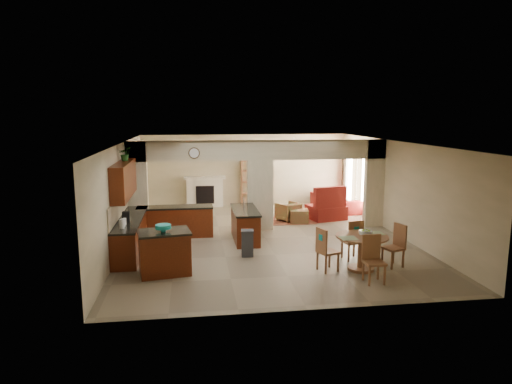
{
  "coord_description": "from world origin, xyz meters",
  "views": [
    {
      "loc": [
        -2.07,
        -12.77,
        3.61
      ],
      "look_at": [
        -0.22,
        0.3,
        1.33
      ],
      "focal_mm": 32.0,
      "sensor_mm": 36.0,
      "label": 1
    }
  ],
  "objects": [
    {
      "name": "glazed_door",
      "position": [
        3.97,
        3.15,
        1.05
      ],
      "size": [
        0.02,
        0.7,
        2.1
      ],
      "primitive_type": "cube",
      "color": "white",
      "rests_on": "wall_right"
    },
    {
      "name": "chair_east",
      "position": [
        2.7,
        -2.87,
        0.55
      ],
      "size": [
        0.52,
        0.52,
        1.02
      ],
      "rotation": [
        0.0,
        0.0,
        5.01
      ],
      "color": "#955633",
      "rests_on": "floor"
    },
    {
      "name": "window_b",
      "position": [
        3.97,
        4.0,
        1.2
      ],
      "size": [
        0.02,
        0.9,
        1.9
      ],
      "primitive_type": "cube",
      "color": "white",
      "rests_on": "wall_right"
    },
    {
      "name": "drape_b_left",
      "position": [
        3.93,
        3.4,
        1.2
      ],
      "size": [
        0.1,
        0.28,
        2.3
      ],
      "primitive_type": "cube",
      "color": "#391816",
      "rests_on": "wall_right"
    },
    {
      "name": "fireplace",
      "position": [
        -1.6,
        4.83,
        0.61
      ],
      "size": [
        1.6,
        0.35,
        1.2
      ],
      "color": "white",
      "rests_on": "floor"
    },
    {
      "name": "upper_cabinets",
      "position": [
        -3.82,
        -0.8,
        1.92
      ],
      "size": [
        0.35,
        2.4,
        0.9
      ],
      "primitive_type": "cube",
      "color": "#3D1407",
      "rests_on": "wall_left"
    },
    {
      "name": "ceiling_fan",
      "position": [
        1.5,
        3.0,
        2.56
      ],
      "size": [
        1.0,
        1.0,
        0.1
      ],
      "primitive_type": "cylinder",
      "color": "white",
      "rests_on": "ceiling"
    },
    {
      "name": "shelving_unit",
      "position": [
        0.35,
        4.82,
        0.9
      ],
      "size": [
        1.0,
        0.32,
        1.8
      ],
      "primitive_type": "cube",
      "color": "#955633",
      "rests_on": "floor"
    },
    {
      "name": "kitchen_counter",
      "position": [
        -3.26,
        -0.25,
        0.46
      ],
      "size": [
        2.52,
        3.29,
        1.48
      ],
      "color": "#3D1407",
      "rests_on": "floor"
    },
    {
      "name": "kitchen_island",
      "position": [
        -2.74,
        -2.63,
        0.5
      ],
      "size": [
        1.28,
        1.01,
        1.0
      ],
      "rotation": [
        0.0,
        0.0,
        0.17
      ],
      "color": "#3D1407",
      "rests_on": "floor"
    },
    {
      "name": "chair_north",
      "position": [
        1.85,
        -2.3,
        0.55
      ],
      "size": [
        0.49,
        0.49,
        1.02
      ],
      "rotation": [
        0.0,
        0.0,
        3.32
      ],
      "color": "#955633",
      "rests_on": "floor"
    },
    {
      "name": "window_a",
      "position": [
        3.97,
        2.3,
        1.2
      ],
      "size": [
        0.02,
        0.9,
        1.9
      ],
      "primitive_type": "cube",
      "color": "white",
      "rests_on": "wall_right"
    },
    {
      "name": "wall_front",
      "position": [
        0.0,
        -5.0,
        1.4
      ],
      "size": [
        8.0,
        0.0,
        8.0
      ],
      "primitive_type": "plane",
      "rotation": [
        -1.57,
        0.0,
        0.0
      ],
      "color": "beige",
      "rests_on": "floor"
    },
    {
      "name": "chair_south",
      "position": [
        1.75,
        -3.76,
        0.55
      ],
      "size": [
        0.43,
        0.44,
        1.02
      ],
      "rotation": [
        0.0,
        0.0,
        0.02
      ],
      "color": "#955633",
      "rests_on": "floor"
    },
    {
      "name": "wall_back",
      "position": [
        0.0,
        5.0,
        1.4
      ],
      "size": [
        8.0,
        0.0,
        8.0
      ],
      "primitive_type": "plane",
      "rotation": [
        1.57,
        0.0,
        0.0
      ],
      "color": "beige",
      "rests_on": "floor"
    },
    {
      "name": "drape_a_right",
      "position": [
        3.93,
        2.9,
        1.2
      ],
      "size": [
        0.1,
        0.28,
        2.3
      ],
      "primitive_type": "cube",
      "color": "#391816",
      "rests_on": "wall_right"
    },
    {
      "name": "dining_table",
      "position": [
        1.78,
        -3.02,
        0.54
      ],
      "size": [
        1.21,
        1.21,
        0.82
      ],
      "color": "#955633",
      "rests_on": "floor"
    },
    {
      "name": "sofa",
      "position": [
        3.3,
        3.68,
        0.36
      ],
      "size": [
        2.61,
        1.38,
        0.72
      ],
      "primitive_type": "imported",
      "rotation": [
        0.0,
        0.0,
        1.74
      ],
      "color": "maroon",
      "rests_on": "floor"
    },
    {
      "name": "chaise",
      "position": [
        2.5,
        2.18,
        0.24
      ],
      "size": [
        1.38,
        1.22,
        0.47
      ],
      "primitive_type": "cube",
      "rotation": [
        0.0,
        0.0,
        0.24
      ],
      "color": "maroon",
      "rests_on": "floor"
    },
    {
      "name": "partition_right_pier",
      "position": [
        3.7,
        1.0,
        1.4
      ],
      "size": [
        0.6,
        0.25,
        2.8
      ],
      "primitive_type": "cube",
      "color": "beige",
      "rests_on": "floor"
    },
    {
      "name": "wall_right",
      "position": [
        4.0,
        0.0,
        1.4
      ],
      "size": [
        0.0,
        10.0,
        10.0
      ],
      "primitive_type": "plane",
      "rotation": [
        1.57,
        0.0,
        -1.57
      ],
      "color": "beige",
      "rests_on": "floor"
    },
    {
      "name": "fruit_bowl",
      "position": [
        1.84,
        -3.09,
        0.9
      ],
      "size": [
        0.3,
        0.3,
        0.16
      ],
      "primitive_type": "cylinder",
      "color": "#76A623",
      "rests_on": "dining_table"
    },
    {
      "name": "peninsula",
      "position": [
        -0.6,
        -0.11,
        0.46
      ],
      "size": [
        0.7,
        1.85,
        0.91
      ],
      "color": "#3D1407",
      "rests_on": "floor"
    },
    {
      "name": "drape_b_right",
      "position": [
        3.93,
        4.6,
        1.2
      ],
      "size": [
        0.1,
        0.28,
        2.3
      ],
      "primitive_type": "cube",
      "color": "#391816",
      "rests_on": "wall_right"
    },
    {
      "name": "teal_bowl",
      "position": [
        -2.74,
        -2.7,
        1.08
      ],
      "size": [
        0.35,
        0.35,
        0.16
      ],
      "primitive_type": "cylinder",
      "color": "teal",
      "rests_on": "kitchen_island"
    },
    {
      "name": "chair_west",
      "position": [
        0.92,
        -2.99,
        0.55
      ],
      "size": [
        0.53,
        0.53,
        1.02
      ],
      "rotation": [
        0.0,
        0.0,
        1.89
      ],
      "color": "#955633",
      "rests_on": "floor"
    },
    {
      "name": "trash_can",
      "position": [
        -0.72,
        -1.62,
        0.32
      ],
      "size": [
        0.32,
        0.28,
        0.63
      ],
      "primitive_type": "cube",
      "rotation": [
        0.0,
        0.0,
        -0.09
      ],
      "color": "#323234",
      "rests_on": "floor"
    },
    {
      "name": "partition_header",
      "position": [
        0.0,
        1.0,
        2.5
      ],
      "size": [
        8.0,
        0.25,
        0.6
      ],
      "primitive_type": "cube",
      "color": "beige",
      "rests_on": "partition_center_pier"
    },
    {
      "name": "partition_left_pier",
      "position": [
        -3.7,
        1.0,
        1.4
      ],
      "size": [
        0.6,
        0.25,
        2.8
      ],
      "primitive_type": "cube",
      "color": "beige",
      "rests_on": "floor"
    },
    {
      "name": "rug",
      "position": [
        1.2,
        2.1,
        0.01
      ],
      "size": [
        1.6,
        1.3,
        0.01
      ],
      "primitive_type": "cube",
      "color": "brown",
      "rests_on": "floor"
    },
    {
      "name": "ottoman",
      "position": [
        1.44,
        1.79,
        0.22
      ],
      "size": [
        0.68,
        0.68,
        0.43
      ],
      "primitive_type": "cube",
      "rotation": [
        0.0,
        0.0,
        -0.16
      ],
      "color": "maroon",
      "rests_on": "floor"
    },
    {
      "name": "armchair",
      "position": [
        1.14,
        2.1,
        0.32
      ],
      "size": [
        0.93,
        0.94,
        0.63
      ],
      "primitive_type": "imported",
      "rotation": [
        0.0,
        0.0,
        3.66
      ],
      "color": "maroon",
      "rests_on": "floor"
    },
    {
      "name": "ceiling",
      "position": [
        0.0,
        0.0,
        2.8
      ],
      "size": [
        10.0,
        10.0,
        0.0
      ],
      "primitive_type": "plane",
      "rotation": [
        3.14,
        0.0,
        0.0
      ],
      "color": "white",
      "rests_on": "wall_back"
    },
    {
      "name": "plant",
      "position": [
        -3.82,
        -0.34,
        2.56
      ],
      "size": [
        0.41,
        0.38,
        0.37
      ],
      "primitive_type": "imported",
      "rotation": [
        0.0,
        0.0,
        0.34
      ],
      "color": "#1D4813",
      "rests_on": "upper_cabinets"
    },
    {
      "name": "wall_clock",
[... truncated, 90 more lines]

